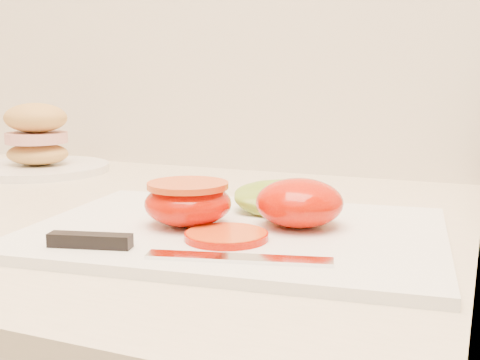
% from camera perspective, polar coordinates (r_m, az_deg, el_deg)
% --- Properties ---
extents(cutting_board, '(0.43, 0.33, 0.01)m').
position_cam_1_polar(cutting_board, '(0.59, -0.38, -4.96)').
color(cutting_board, white).
rests_on(cutting_board, counter).
extents(tomato_half_dome, '(0.09, 0.09, 0.05)m').
position_cam_1_polar(tomato_half_dome, '(0.59, 5.64, -2.15)').
color(tomato_half_dome, red).
rests_on(tomato_half_dome, cutting_board).
extents(tomato_half_cut, '(0.09, 0.09, 0.04)m').
position_cam_1_polar(tomato_half_cut, '(0.59, -4.96, -2.07)').
color(tomato_half_cut, red).
rests_on(tomato_half_cut, cutting_board).
extents(tomato_slice_0, '(0.07, 0.07, 0.01)m').
position_cam_1_polar(tomato_slice_0, '(0.54, -1.30, -5.30)').
color(tomato_slice_0, '#CF5C22').
rests_on(tomato_slice_0, cutting_board).
extents(lettuce_leaf_0, '(0.15, 0.15, 0.03)m').
position_cam_1_polar(lettuce_leaf_0, '(0.66, 4.51, -1.74)').
color(lettuce_leaf_0, olive).
rests_on(lettuce_leaf_0, cutting_board).
extents(knife, '(0.24, 0.06, 0.01)m').
position_cam_1_polar(knife, '(0.51, -8.92, -6.31)').
color(knife, silver).
rests_on(knife, cutting_board).
extents(sandwich_plate, '(0.23, 0.23, 0.11)m').
position_cam_1_polar(sandwich_plate, '(1.03, -18.67, 2.91)').
color(sandwich_plate, white).
rests_on(sandwich_plate, counter).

